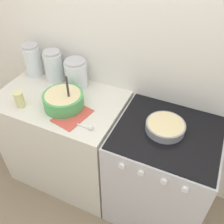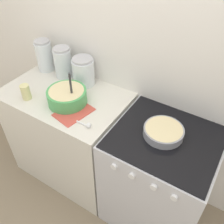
% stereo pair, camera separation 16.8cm
% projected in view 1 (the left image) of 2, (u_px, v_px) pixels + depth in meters
% --- Properties ---
extents(ground_plane, '(12.00, 12.00, 0.00)m').
position_uv_depth(ground_plane, '(101.00, 218.00, 2.11)').
color(ground_plane, gray).
extents(wall_back, '(4.92, 0.05, 2.40)m').
position_uv_depth(wall_back, '(137.00, 57.00, 1.76)').
color(wall_back, white).
rests_on(wall_back, ground_plane).
extents(countertop_cabinet, '(0.96, 0.62, 0.91)m').
position_uv_depth(countertop_cabinet, '(66.00, 139.00, 2.17)').
color(countertop_cabinet, silver).
rests_on(countertop_cabinet, ground_plane).
extents(stove, '(0.70, 0.64, 0.91)m').
position_uv_depth(stove, '(160.00, 173.00, 1.91)').
color(stove, silver).
rests_on(stove, ground_plane).
extents(mixing_bowl, '(0.29, 0.29, 0.27)m').
position_uv_depth(mixing_bowl, '(63.00, 100.00, 1.76)').
color(mixing_bowl, '#4CA559').
rests_on(mixing_bowl, countertop_cabinet).
extents(baking_pan, '(0.25, 0.25, 0.06)m').
position_uv_depth(baking_pan, '(165.00, 127.00, 1.60)').
color(baking_pan, gray).
rests_on(baking_pan, stove).
extents(storage_jar_left, '(0.14, 0.14, 0.27)m').
position_uv_depth(storage_jar_left, '(33.00, 62.00, 2.05)').
color(storage_jar_left, silver).
rests_on(storage_jar_left, countertop_cabinet).
extents(storage_jar_middle, '(0.14, 0.14, 0.26)m').
position_uv_depth(storage_jar_middle, '(54.00, 68.00, 1.99)').
color(storage_jar_middle, silver).
rests_on(storage_jar_middle, countertop_cabinet).
extents(storage_jar_right, '(0.17, 0.17, 0.23)m').
position_uv_depth(storage_jar_right, '(76.00, 75.00, 1.94)').
color(storage_jar_right, silver).
rests_on(storage_jar_right, countertop_cabinet).
extents(tin_can, '(0.07, 0.07, 0.12)m').
position_uv_depth(tin_can, '(19.00, 99.00, 1.77)').
color(tin_can, beige).
rests_on(tin_can, countertop_cabinet).
extents(recipe_page, '(0.23, 0.29, 0.01)m').
position_uv_depth(recipe_page, '(73.00, 116.00, 1.72)').
color(recipe_page, '#CC4C3F').
rests_on(recipe_page, countertop_cabinet).
extents(measuring_spoon, '(0.12, 0.04, 0.04)m').
position_uv_depth(measuring_spoon, '(89.00, 127.00, 1.62)').
color(measuring_spoon, white).
rests_on(measuring_spoon, countertop_cabinet).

